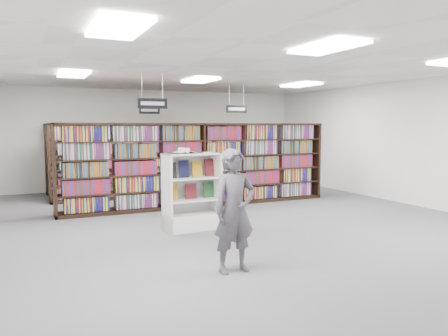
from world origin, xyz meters
name	(u,v)px	position (x,y,z in m)	size (l,w,h in m)	color
floor	(235,221)	(0.00, 0.00, 0.00)	(12.00, 12.00, 0.00)	#505055
ceiling	(236,69)	(0.00, 0.00, 3.20)	(10.00, 12.00, 0.10)	silver
wall_back	(157,139)	(0.00, 6.00, 1.60)	(10.00, 0.10, 3.20)	white
wall_right	(409,143)	(5.00, 0.00, 1.60)	(0.10, 12.00, 3.20)	white
bookshelf_row_near	(201,165)	(0.00, 2.00, 1.05)	(7.00, 0.60, 2.10)	black
bookshelf_row_mid	(176,159)	(0.00, 4.00, 1.05)	(7.00, 0.60, 2.10)	black
bookshelf_row_far	(159,156)	(0.00, 5.70, 1.05)	(7.00, 0.60, 2.10)	black
aisle_sign_left	(153,102)	(-1.50, 1.00, 2.53)	(0.65, 0.02, 0.80)	#B2B2B7
aisle_sign_right	(236,108)	(1.50, 3.00, 2.53)	(0.65, 0.02, 0.80)	#B2B2B7
aisle_sign_center	(149,110)	(-0.50, 5.00, 2.53)	(0.65, 0.02, 0.80)	#B2B2B7
troffer_front_left	(118,28)	(-3.00, -3.00, 3.16)	(0.60, 1.20, 0.04)	white
troffer_front_center	(327,47)	(0.00, -3.00, 3.16)	(0.60, 1.20, 0.04)	white
troffer_back_left	(73,74)	(-3.00, 2.00, 3.16)	(0.60, 1.20, 0.04)	white
troffer_back_center	(200,80)	(0.00, 2.00, 3.16)	(0.60, 1.20, 0.04)	white
troffer_back_right	(301,85)	(3.00, 2.00, 3.16)	(0.60, 1.20, 0.04)	white
endcap_display	(191,204)	(-1.11, -0.28, 0.49)	(1.10, 0.59, 1.50)	white
open_book	(184,152)	(-1.23, -0.27, 1.53)	(0.66, 0.45, 0.13)	black
shopper	(235,211)	(-1.44, -2.90, 0.86)	(0.63, 0.41, 1.72)	#4C4752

